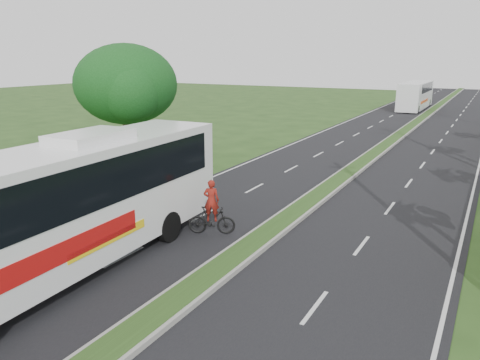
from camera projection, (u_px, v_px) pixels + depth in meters
The scene contains 9 objects.
ground at pixel (209, 280), 14.66m from camera, with size 180.00×180.00×0.00m, color #264318.
road_asphalt at pixel (368, 160), 31.60m from camera, with size 14.00×160.00×0.02m, color black.
median_strip at pixel (368, 158), 31.57m from camera, with size 1.20×160.00×0.18m.
lane_edge_left at pixel (277, 150), 34.72m from camera, with size 0.12×160.00×0.01m, color silver.
lane_edge_right at pixel (478, 171), 28.48m from camera, with size 0.12×160.00×0.01m, color silver.
shade_tree at pixel (125, 87), 27.49m from camera, with size 6.30×6.00×7.54m.
coach_bus_main at pixel (65, 201), 14.54m from camera, with size 3.39×13.76×4.41m.
coach_bus_far at pixel (416, 94), 61.18m from camera, with size 2.73×12.07×3.51m.
motorcyclist at pixel (212, 215), 18.24m from camera, with size 1.90×1.25×2.21m.
Camera 1 is at (7.29, -11.24, 6.80)m, focal length 35.00 mm.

